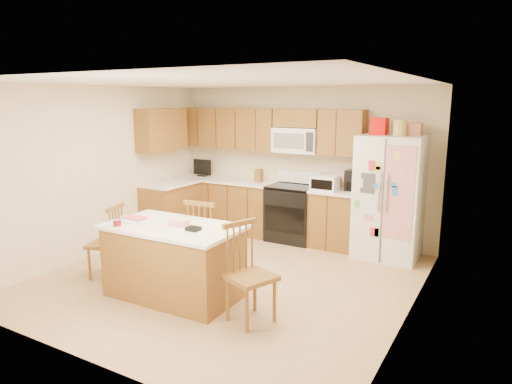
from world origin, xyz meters
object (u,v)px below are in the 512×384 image
Objects in this scene: stove at (293,212)px; windsor_chair_right at (249,276)px; windsor_chair_left at (108,243)px; island at (174,260)px; refrigerator at (389,196)px; windsor_chair_back at (206,241)px.

windsor_chair_right is at bearing -73.66° from stove.
windsor_chair_left is at bearing 176.62° from windsor_chair_right.
stove is at bearing 62.30° from windsor_chair_left.
island is at bearing -95.57° from stove.
windsor_chair_right is at bearing -5.18° from island.
refrigerator is 1.28× the size of island.
stove is 2.08m from windsor_chair_back.
refrigerator is 1.94× the size of windsor_chair_right.
windsor_chair_right reaches higher than island.
windsor_chair_left is (-1.40, -2.67, -0.02)m from stove.
island is 1.14m from windsor_chair_left.
windsor_chair_right reaches higher than windsor_chair_left.
stove is 0.71× the size of island.
island is 0.64m from windsor_chair_back.
windsor_chair_right is (-0.75, -2.74, -0.42)m from refrigerator.
stove is 2.72m from island.
windsor_chair_back reaches higher than island.
stove is 0.55× the size of refrigerator.
windsor_chair_left is at bearing -151.93° from windsor_chair_back.
windsor_chair_right is (1.09, -0.10, 0.06)m from island.
stove is at bearing 106.34° from windsor_chair_right.
windsor_chair_right is at bearing -105.28° from refrigerator.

